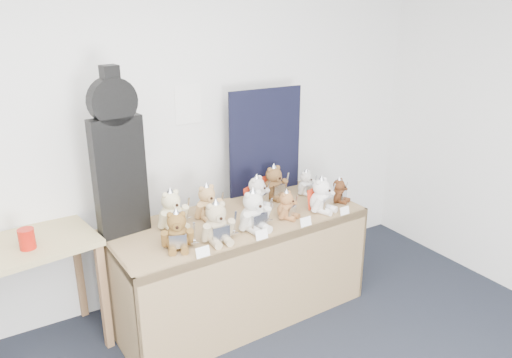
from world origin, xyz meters
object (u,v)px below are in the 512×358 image
guitar_case (118,156)px  teddy_front_end (339,191)px  teddy_back_left (172,211)px  side_table (15,265)px  teddy_front_left (217,224)px  teddy_front_centre (254,212)px  red_cup (27,239)px  teddy_front_far_left (177,232)px  teddy_back_right (274,184)px  teddy_front_far_right (321,196)px  teddy_back_centre_left (207,203)px  teddy_back_end (306,184)px  teddy_back_centre_right (257,194)px  display_table (243,243)px  teddy_front_right (287,206)px

guitar_case → teddy_front_end: guitar_case is taller
guitar_case → teddy_back_left: 0.53m
side_table → guitar_case: 0.93m
teddy_front_left → teddy_back_left: bearing=118.3°
guitar_case → teddy_front_end: (1.60, -0.32, -0.46)m
teddy_front_centre → red_cup: bearing=156.3°
teddy_front_left → teddy_front_centre: (0.29, 0.03, 0.00)m
teddy_front_far_left → teddy_back_right: size_ratio=0.96×
teddy_front_left → teddy_front_far_right: teddy_front_left is taller
teddy_back_centre_left → teddy_back_left: bearing=179.8°
teddy_back_end → guitar_case: bearing=165.1°
red_cup → teddy_back_centre_right: teddy_back_centre_right is taller
teddy_front_end → teddy_back_centre_left: bearing=141.3°
teddy_front_end → teddy_back_left: (-1.29, 0.24, 0.04)m
red_cup → teddy_front_left: teddy_front_left is taller
red_cup → teddy_front_centre: teddy_front_centre is taller
teddy_back_centre_right → teddy_back_end: 0.49m
guitar_case → teddy_back_left: bearing=-23.2°
red_cup → teddy_back_centre_right: size_ratio=0.46×
teddy_front_far_left → teddy_back_centre_right: (0.77, 0.29, -0.00)m
side_table → teddy_front_far_left: teddy_front_far_left is taller
display_table → teddy_front_far_right: bearing=-13.3°
teddy_front_left → teddy_front_far_right: 0.89m
teddy_front_right → teddy_back_left: size_ratio=0.75×
display_table → guitar_case: (-0.76, 0.27, 0.71)m
teddy_front_far_right → teddy_back_centre_left: teddy_front_far_right is taller
teddy_back_centre_right → teddy_back_left: bearing=152.1°
side_table → teddy_front_end: size_ratio=4.90×
guitar_case → red_cup: (-0.60, -0.01, -0.43)m
teddy_front_far_left → teddy_back_end: bearing=35.0°
display_table → teddy_back_left: teddy_back_left is taller
teddy_front_far_left → teddy_front_centre: 0.55m
side_table → teddy_front_left: size_ratio=3.35×
display_table → teddy_back_end: teddy_back_end is taller
side_table → teddy_back_centre_right: (1.68, -0.17, 0.19)m
display_table → teddy_front_left: 0.44m
teddy_front_left → teddy_back_left: size_ratio=1.01×
teddy_front_left → teddy_back_left: (-0.17, 0.35, -0.00)m
side_table → teddy_back_end: bearing=-11.2°
red_cup → teddy_back_centre_left: bearing=-3.0°
teddy_front_left → guitar_case: bearing=140.4°
side_table → red_cup: red_cup is taller
teddy_front_right → teddy_front_end: size_ratio=1.08×
teddy_back_centre_left → teddy_back_end: (0.89, 0.01, -0.02)m
teddy_front_far_left → teddy_front_right: bearing=22.2°
red_cup → teddy_front_far_left: (0.82, -0.38, -0.00)m
teddy_back_centre_left → teddy_front_far_right: bearing=-25.9°
side_table → teddy_back_left: 1.03m
display_table → teddy_front_far_left: (-0.54, -0.12, 0.28)m
display_table → guitar_case: 1.08m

